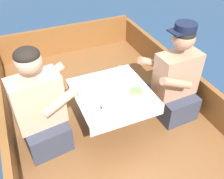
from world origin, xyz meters
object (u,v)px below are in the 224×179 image
object	(u,v)px
coffee_cup_port	(91,79)
coffee_cup_starboard	(122,107)
sandwich	(137,92)
person_starboard	(175,81)
person_port	(40,110)

from	to	relation	value
coffee_cup_port	coffee_cup_starboard	xyz separation A→B (m)	(0.10, -0.47, -0.00)
sandwich	coffee_cup_port	size ratio (longest dim) A/B	1.15
person_starboard	coffee_cup_starboard	xyz separation A→B (m)	(-0.66, -0.19, 0.06)
coffee_cup_port	sandwich	bearing A→B (deg)	-48.60
coffee_cup_starboard	sandwich	bearing A→B (deg)	31.38
person_port	coffee_cup_starboard	world-z (taller)	person_port
sandwich	coffee_cup_port	distance (m)	0.45
coffee_cup_starboard	person_port	bearing A→B (deg)	153.34
person_starboard	sandwich	size ratio (longest dim) A/B	7.93
sandwich	coffee_cup_port	world-z (taller)	sandwich
person_port	coffee_cup_starboard	distance (m)	0.68
sandwich	coffee_cup_port	bearing A→B (deg)	131.40
person_port	sandwich	bearing A→B (deg)	-20.36
person_starboard	coffee_cup_port	xyz separation A→B (m)	(-0.75, 0.28, 0.06)
person_starboard	coffee_cup_port	world-z (taller)	person_starboard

